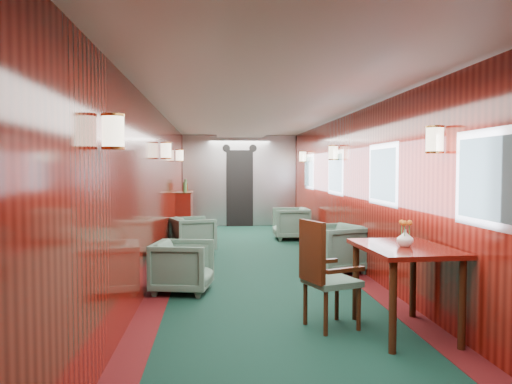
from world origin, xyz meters
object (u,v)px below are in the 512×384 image
armchair_left_far (193,235)px  armchair_right_far (291,223)px  credenza (185,213)px  side_chair (323,270)px  armchair_right_near (335,249)px  armchair_left_near (183,267)px  dining_table (404,260)px

armchair_left_far → armchair_right_far: bearing=-73.0°
credenza → armchair_left_far: size_ratio=1.79×
credenza → side_chair: bearing=-75.8°
credenza → armchair_right_near: size_ratio=1.64×
armchair_left_near → credenza: bearing=13.1°
side_chair → armchair_left_far: 4.65m
armchair_right_far → armchair_right_near: bearing=2.2°
credenza → dining_table: bearing=-70.8°
credenza → armchair_right_near: bearing=-60.3°
credenza → armchair_right_near: credenza is taller
side_chair → armchair_left_far: side_chair is taller
armchair_right_near → dining_table: bearing=-20.8°
side_chair → armchair_left_far: size_ratio=1.46×
armchair_left_near → armchair_right_near: size_ratio=0.90×
armchair_left_near → armchair_right_near: (2.15, 0.97, 0.04)m
side_chair → credenza: 6.96m
side_chair → armchair_left_near: side_chair is taller
armchair_right_far → credenza: bearing=-109.2°
dining_table → armchair_right_far: bearing=88.4°
dining_table → armchair_left_near: size_ratio=1.60×
credenza → armchair_left_far: bearing=-83.0°
dining_table → credenza: size_ratio=0.88×
dining_table → credenza: 7.36m
side_chair → armchair_right_near: (0.73, 2.49, -0.21)m
armchair_left_near → armchair_left_far: armchair_left_far is taller
armchair_left_near → armchair_right_near: armchair_right_near is taller
dining_table → armchair_right_near: size_ratio=1.44×
side_chair → armchair_right_near: size_ratio=1.34×
armchair_left_far → armchair_right_far: (2.03, 1.52, 0.02)m
armchair_left_far → armchair_right_near: armchair_right_near is taller
credenza → armchair_right_far: credenza is taller
dining_table → armchair_right_far: 6.14m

